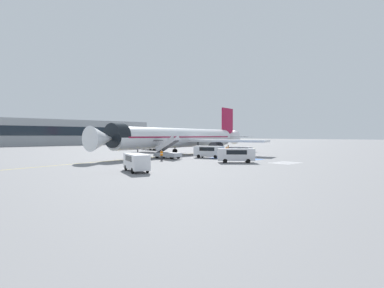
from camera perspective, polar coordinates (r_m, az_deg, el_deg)
ground_plane at (r=64.48m, az=-2.04°, el=-2.03°), size 600.00×600.00×0.00m
apron_leadline_yellow at (r=64.34m, az=-2.03°, el=-2.03°), size 78.89×19.20×0.01m
apron_stand_patch_blue at (r=53.71m, az=8.10°, el=-2.77°), size 5.65×9.33×0.01m
apron_walkway_bar_0 at (r=45.57m, az=16.20°, el=-3.60°), size 0.44×3.60×0.01m
apron_walkway_bar_1 at (r=46.58m, az=16.99°, el=-3.49°), size 0.44×3.60×0.01m
apron_walkway_bar_2 at (r=47.60m, az=17.75°, el=-3.39°), size 0.44×3.60×0.01m
apron_walkway_bar_3 at (r=48.64m, az=18.48°, el=-3.29°), size 0.44×3.60×0.01m
airliner at (r=64.72m, az=-1.70°, el=1.17°), size 47.30×35.00×11.49m
boarding_stairs_forward at (r=53.45m, az=-4.70°, el=-1.71°), size 3.26×5.54×4.11m
fuel_tanker at (r=85.80m, az=-7.56°, el=-0.02°), size 3.33×8.84×3.33m
service_van_0 at (r=54.77m, az=3.21°, el=-1.31°), size 3.81×5.64×2.18m
service_van_1 at (r=34.59m, az=-10.58°, el=-3.20°), size 3.16×5.50×2.00m
service_van_2 at (r=45.69m, az=8.38°, el=-1.94°), size 5.25×5.12×2.12m
service_van_3 at (r=62.53m, az=9.24°, el=-1.18°), size 4.89×3.65×1.74m
ground_crew_0 at (r=68.21m, az=6.59°, el=-1.06°), size 0.29×0.46×1.62m
ground_crew_1 at (r=48.80m, az=-5.81°, el=-2.01°), size 0.47×0.46×1.75m
ground_crew_2 at (r=73.41m, az=6.90°, el=-0.75°), size 0.45×0.48×1.87m
traffic_cone_0 at (r=51.04m, az=-11.23°, el=-2.69°), size 0.52×0.52×0.57m
traffic_cone_1 at (r=47.42m, az=-12.18°, el=-3.07°), size 0.45×0.45×0.50m
terminal_building at (r=143.93m, az=-22.67°, el=2.04°), size 75.47×12.10×10.95m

